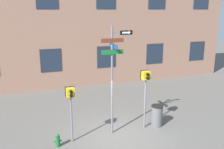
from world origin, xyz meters
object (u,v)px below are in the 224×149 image
at_px(pedestrian_signal_left, 71,99).
at_px(trash_bin, 157,116).
at_px(pedestrian_signal_right, 146,83).
at_px(street_sign_pole, 114,70).
at_px(fire_hydrant, 58,140).

xyz_separation_m(pedestrian_signal_left, trash_bin, (4.14, 0.13, -1.39)).
relative_size(pedestrian_signal_left, pedestrian_signal_right, 0.86).
bearing_deg(pedestrian_signal_left, street_sign_pole, 4.18).
distance_m(street_sign_pole, trash_bin, 3.29).
height_order(street_sign_pole, pedestrian_signal_left, street_sign_pole).
relative_size(fire_hydrant, trash_bin, 0.54).
bearing_deg(trash_bin, fire_hydrant, -175.91).
relative_size(pedestrian_signal_right, trash_bin, 2.72).
bearing_deg(pedestrian_signal_right, pedestrian_signal_left, -177.79).
xyz_separation_m(street_sign_pole, pedestrian_signal_right, (1.56, -0.01, -0.73)).
height_order(pedestrian_signal_right, fire_hydrant, pedestrian_signal_right).
relative_size(pedestrian_signal_left, fire_hydrant, 4.31).
distance_m(pedestrian_signal_left, fire_hydrant, 1.77).
bearing_deg(pedestrian_signal_right, street_sign_pole, 179.79).
bearing_deg(pedestrian_signal_left, trash_bin, 1.80).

